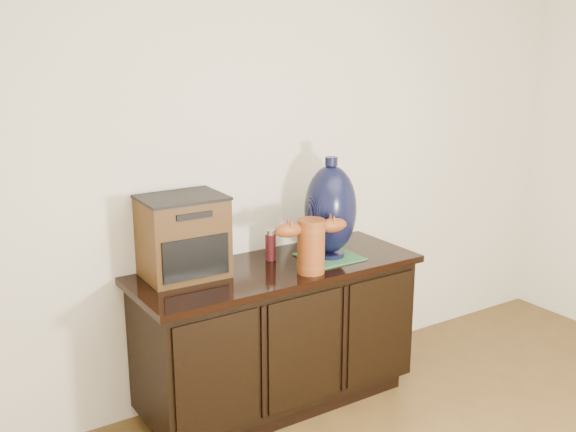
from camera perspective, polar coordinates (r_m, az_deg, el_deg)
sideboard at (r=3.48m, az=-0.92°, el=-9.99°), size 1.46×0.56×0.75m
terracotta_vessel at (r=3.21m, az=1.97°, el=-2.29°), size 0.38×0.16×0.26m
tv_radio at (r=3.19m, az=-8.91°, el=-1.70°), size 0.39×0.32×0.39m
green_mat at (r=3.47m, az=3.55°, el=-3.45°), size 0.28×0.28×0.01m
lamp_base at (r=3.40m, az=3.62°, el=0.53°), size 0.27×0.27×0.52m
spray_can at (r=3.41m, az=-1.49°, el=-2.48°), size 0.05×0.05×0.16m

